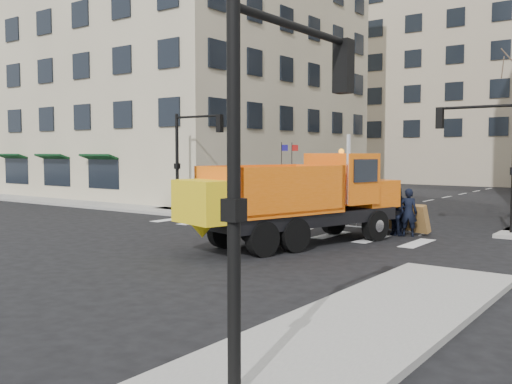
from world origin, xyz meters
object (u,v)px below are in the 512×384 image
Objects in this scene: cop_a at (408,212)px; worker at (203,198)px; cop_c at (398,212)px; cop_b at (397,215)px; newspaper_box at (383,211)px; plow_truck at (298,196)px.

cop_a is 1.14× the size of worker.
cop_c reaches higher than worker.
cop_a is 11.22m from worker.
cop_a reaches higher than cop_b.
newspaper_box is (-2.07, 2.28, -0.26)m from cop_a.
cop_a is at bearing -40.91° from worker.
cop_b is 0.98× the size of worker.
newspaper_box is at bearing -60.63° from cop_a.
cop_c is 10.80m from worker.
cop_a is 0.43m from cop_c.
cop_c reaches higher than cop_a.
cop_c is at bearing -157.62° from cop_b.
newspaper_box is (9.15, 1.92, -0.30)m from worker.
cop_c reaches higher than cop_b.
cop_c is 1.14× the size of worker.
cop_b is at bearing -12.92° from cop_a.
newspaper_box is at bearing -27.24° from worker.
cop_a reaches higher than newspaper_box.
plow_truck is at bearing 47.92° from cop_a.
newspaper_box is (0.38, 6.66, -1.07)m from plow_truck.
plow_truck reaches higher than worker.
plow_truck is at bearing -83.19° from newspaper_box.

